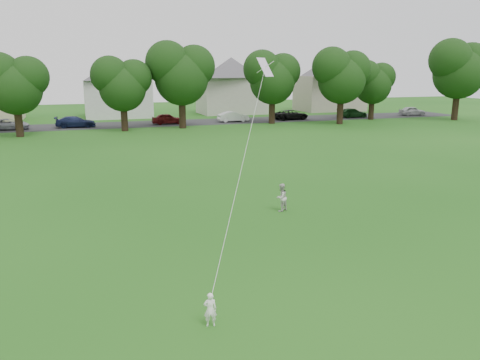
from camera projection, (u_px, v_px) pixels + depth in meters
name	position (u px, v px, depth m)	size (l,w,h in m)	color
ground	(247.00, 263.00, 15.15)	(160.00, 160.00, 0.00)	#195012
street	(126.00, 125.00, 53.89)	(90.00, 7.00, 0.01)	#2D2D30
toddler	(210.00, 309.00, 11.34)	(0.32, 0.21, 0.88)	white
older_boy	(281.00, 197.00, 20.66)	(0.61, 0.47, 1.25)	beige
kite	(246.00, 147.00, 16.54)	(3.38, 5.94, 13.46)	white
tree_row	(162.00, 71.00, 47.90)	(82.04, 9.31, 10.70)	black
parked_cars	(171.00, 119.00, 54.41)	(72.51, 2.40, 1.25)	black
house_row	(120.00, 79.00, 62.13)	(77.07, 13.66, 10.58)	beige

